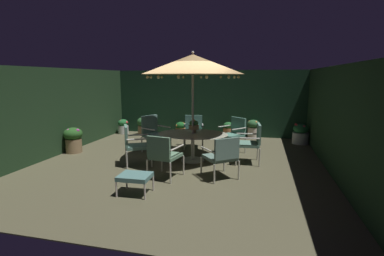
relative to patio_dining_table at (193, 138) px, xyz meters
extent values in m
cube|color=#4D4934|center=(-0.27, -0.15, -0.62)|extent=(7.56, 7.75, 0.02)
cube|color=black|center=(-0.27, 3.57, 0.58)|extent=(7.56, 0.30, 2.38)
cube|color=#1C331C|center=(-3.89, -0.15, 0.58)|extent=(0.30, 7.75, 2.38)
cube|color=black|center=(3.36, -0.15, 0.58)|extent=(0.30, 7.75, 2.38)
cylinder|color=#B7B3AB|center=(0.00, 0.00, -0.59)|extent=(0.60, 0.60, 0.03)
cylinder|color=#B7B3AB|center=(0.00, 0.00, -0.26)|extent=(0.09, 0.09, 0.69)
ellipsoid|color=#B2B29A|center=(0.00, 0.00, 0.10)|extent=(1.80, 1.42, 0.03)
cylinder|color=#B9B0A5|center=(0.00, 0.00, 0.58)|extent=(0.06, 0.06, 2.37)
cone|color=tan|center=(0.00, 0.00, 1.83)|extent=(2.51, 2.51, 0.48)
sphere|color=#B9B0A5|center=(0.00, 0.00, 2.11)|extent=(0.07, 0.07, 0.07)
sphere|color=#F9DB8C|center=(1.11, 0.05, 1.53)|extent=(0.07, 0.07, 0.07)
sphere|color=#F9DB8C|center=(0.97, 0.54, 1.53)|extent=(0.07, 0.07, 0.07)
sphere|color=#F9DB8C|center=(0.56, 0.96, 1.53)|extent=(0.07, 0.07, 0.07)
sphere|color=#F9DB8C|center=(-0.02, 1.11, 1.53)|extent=(0.07, 0.07, 0.07)
sphere|color=#F9DB8C|center=(-0.51, 0.99, 1.53)|extent=(0.07, 0.07, 0.07)
sphere|color=#F9DB8C|center=(-0.99, 0.51, 1.53)|extent=(0.07, 0.07, 0.07)
sphere|color=#F9DB8C|center=(-1.11, 0.03, 1.53)|extent=(0.07, 0.07, 0.07)
sphere|color=#F9DB8C|center=(-0.98, -0.52, 1.53)|extent=(0.07, 0.07, 0.07)
sphere|color=#F9DB8C|center=(-0.54, -0.97, 1.53)|extent=(0.07, 0.07, 0.07)
sphere|color=#F9DB8C|center=(-0.04, -1.11, 1.53)|extent=(0.07, 0.07, 0.07)
sphere|color=#F9DB8C|center=(0.53, -0.97, 1.53)|extent=(0.07, 0.07, 0.07)
sphere|color=#F9DB8C|center=(0.95, -0.57, 1.53)|extent=(0.07, 0.07, 0.07)
cylinder|color=tan|center=(0.00, 0.10, 0.16)|extent=(0.12, 0.12, 0.09)
cylinder|color=tan|center=(0.00, 0.10, 0.26)|extent=(0.27, 0.27, 0.11)
ellipsoid|color=#34723A|center=(0.00, 0.10, 0.36)|extent=(0.23, 0.23, 0.14)
sphere|color=#F18844|center=(0.00, 0.10, 0.42)|extent=(0.08, 0.08, 0.08)
cylinder|color=#B8B5A4|center=(0.44, -1.03, -0.40)|extent=(0.04, 0.04, 0.41)
cylinder|color=#B8B5A4|center=(0.90, -0.67, -0.40)|extent=(0.04, 0.04, 0.41)
cylinder|color=#B8B5A4|center=(0.81, -1.50, -0.40)|extent=(0.04, 0.04, 0.41)
cylinder|color=#B8B5A4|center=(1.27, -1.14, -0.40)|extent=(0.04, 0.04, 0.41)
cube|color=#536F63|center=(0.85, -1.08, -0.17)|extent=(0.81, 0.81, 0.07)
cube|color=#536F63|center=(1.03, -1.31, 0.09)|extent=(0.48, 0.39, 0.44)
cylinder|color=#B8B5A4|center=(0.62, -1.27, 0.03)|extent=(0.38, 0.47, 0.04)
cylinder|color=#B8B5A4|center=(1.08, -0.90, 0.03)|extent=(0.38, 0.47, 0.04)
cylinder|color=#B6B1A4|center=(1.12, -0.18, -0.38)|extent=(0.04, 0.04, 0.45)
cylinder|color=#B6B1A4|center=(1.07, 0.39, -0.38)|extent=(0.04, 0.04, 0.45)
cylinder|color=#B6B1A4|center=(1.68, -0.13, -0.38)|extent=(0.04, 0.04, 0.45)
cylinder|color=#B6B1A4|center=(1.62, 0.45, -0.38)|extent=(0.04, 0.04, 0.45)
cube|color=slate|center=(1.37, 0.13, -0.12)|extent=(0.60, 0.61, 0.07)
cube|color=slate|center=(1.64, 0.16, 0.15)|extent=(0.11, 0.55, 0.47)
cylinder|color=#B6B1A4|center=(1.40, -0.15, 0.08)|extent=(0.54, 0.09, 0.04)
cylinder|color=#B6B1A4|center=(1.35, 0.42, 0.08)|extent=(0.54, 0.09, 0.04)
cylinder|color=#B4B4A7|center=(0.92, 0.67, -0.38)|extent=(0.04, 0.04, 0.46)
cylinder|color=#B4B4A7|center=(0.49, 1.03, -0.38)|extent=(0.04, 0.04, 0.46)
cylinder|color=#B4B4A7|center=(1.28, 1.09, -0.38)|extent=(0.04, 0.04, 0.46)
cylinder|color=#B4B4A7|center=(0.84, 1.45, -0.38)|extent=(0.04, 0.04, 0.46)
cube|color=#4A7C6B|center=(0.88, 1.06, -0.12)|extent=(0.77, 0.76, 0.07)
cube|color=#4A7C6B|center=(1.05, 1.26, 0.15)|extent=(0.45, 0.39, 0.46)
cylinder|color=#B4B4A7|center=(1.10, 0.88, 0.12)|extent=(0.36, 0.43, 0.04)
cylinder|color=#B4B4A7|center=(0.67, 1.24, 0.12)|extent=(0.36, 0.43, 0.04)
cylinder|color=#B2ADA8|center=(0.03, 1.12, -0.39)|extent=(0.04, 0.04, 0.43)
cylinder|color=#B2ADA8|center=(-0.50, 1.00, -0.39)|extent=(0.04, 0.04, 0.43)
cylinder|color=#B2ADA8|center=(-0.09, 1.70, -0.39)|extent=(0.04, 0.04, 0.43)
cylinder|color=#B2ADA8|center=(-0.63, 1.58, -0.39)|extent=(0.04, 0.04, 0.43)
cube|color=#457468|center=(-0.30, 1.35, -0.14)|extent=(0.65, 0.68, 0.07)
cube|color=#457468|center=(-0.36, 1.62, 0.13)|extent=(0.53, 0.17, 0.46)
cylinder|color=#B2ADA8|center=(-0.03, 1.41, 0.09)|extent=(0.16, 0.56, 0.04)
cylinder|color=#B2ADA8|center=(-0.57, 1.29, 0.09)|extent=(0.16, 0.56, 0.04)
cylinder|color=#B5AEAC|center=(-0.84, 0.76, -0.39)|extent=(0.04, 0.04, 0.44)
cylinder|color=#B5AEAC|center=(-1.11, 0.23, -0.39)|extent=(0.04, 0.04, 0.44)
cylinder|color=#B5AEAC|center=(-1.35, 1.02, -0.39)|extent=(0.04, 0.04, 0.44)
cylinder|color=#B5AEAC|center=(-1.62, 0.49, -0.39)|extent=(0.04, 0.04, 0.44)
cube|color=slate|center=(-1.23, 0.63, -0.13)|extent=(0.77, 0.77, 0.07)
cube|color=slate|center=(-1.48, 0.75, 0.17)|extent=(0.31, 0.54, 0.53)
cylinder|color=#B5AEAC|center=(-1.09, 0.89, 0.10)|extent=(0.51, 0.28, 0.04)
cylinder|color=#B5AEAC|center=(-1.37, 0.36, 0.10)|extent=(0.51, 0.28, 0.04)
cylinder|color=#B8B3A9|center=(-1.08, -0.29, -0.39)|extent=(0.04, 0.04, 0.43)
cylinder|color=#B8B3A9|center=(-0.83, -0.75, -0.39)|extent=(0.04, 0.04, 0.43)
cylinder|color=#B8B3A9|center=(-1.59, -0.56, -0.39)|extent=(0.04, 0.04, 0.43)
cylinder|color=#B8B3A9|center=(-1.34, -1.03, -0.39)|extent=(0.04, 0.04, 0.43)
cube|color=#4E7665|center=(-1.21, -0.66, -0.15)|extent=(0.75, 0.73, 0.07)
cube|color=#4E7665|center=(-1.46, -0.79, 0.13)|extent=(0.29, 0.47, 0.49)
cylinder|color=#B8B3A9|center=(-1.34, -0.42, 0.09)|extent=(0.51, 0.30, 0.04)
cylinder|color=#B8B3A9|center=(-1.09, -0.89, 0.09)|extent=(0.51, 0.30, 0.04)
cylinder|color=#B9B3A3|center=(-0.48, -1.01, -0.39)|extent=(0.04, 0.04, 0.44)
cylinder|color=#B9B3A3|center=(0.06, -1.12, -0.39)|extent=(0.04, 0.04, 0.44)
cylinder|color=#B9B3A3|center=(-0.60, -1.59, -0.39)|extent=(0.04, 0.04, 0.44)
cylinder|color=#B9B3A3|center=(-0.06, -1.70, -0.39)|extent=(0.04, 0.04, 0.44)
cube|color=#55795D|center=(-0.27, -1.35, -0.13)|extent=(0.65, 0.67, 0.07)
cube|color=#55795D|center=(-0.33, -1.63, 0.12)|extent=(0.53, 0.16, 0.44)
cylinder|color=#B9B3A3|center=(-0.54, -1.30, 0.08)|extent=(0.15, 0.56, 0.04)
cylinder|color=#B9B3A3|center=(0.00, -1.41, 0.08)|extent=(0.15, 0.56, 0.04)
cylinder|color=#B9ADA7|center=(-0.81, -2.13, -0.46)|extent=(0.03, 0.03, 0.29)
cylinder|color=#B9ADA7|center=(-0.27, -2.11, -0.46)|extent=(0.03, 0.03, 0.29)
cylinder|color=#B9ADA7|center=(-0.79, -2.57, -0.46)|extent=(0.03, 0.03, 0.29)
cylinder|color=#B9ADA7|center=(-0.25, -2.55, -0.46)|extent=(0.03, 0.03, 0.29)
cube|color=#49716D|center=(-0.53, -2.34, -0.27)|extent=(0.59, 0.48, 0.08)
cylinder|color=#B16D3D|center=(-1.19, 3.01, -0.46)|extent=(0.37, 0.37, 0.29)
ellipsoid|color=#164D1D|center=(-1.19, 3.01, -0.22)|extent=(0.36, 0.36, 0.25)
sphere|color=orange|center=(-1.06, 3.03, -0.17)|extent=(0.10, 0.10, 0.10)
sphere|color=#E57244|center=(-1.16, 3.14, -0.14)|extent=(0.07, 0.07, 0.07)
sphere|color=orange|center=(-1.27, 3.11, -0.19)|extent=(0.11, 0.11, 0.11)
sphere|color=orange|center=(-1.28, 2.91, -0.21)|extent=(0.10, 0.10, 0.10)
sphere|color=orange|center=(-1.12, 2.88, -0.21)|extent=(0.07, 0.07, 0.07)
cylinder|color=olive|center=(-3.50, 0.00, -0.41)|extent=(0.45, 0.45, 0.40)
ellipsoid|color=#224B1C|center=(-3.50, 0.00, -0.07)|extent=(0.52, 0.52, 0.37)
sphere|color=#A43088|center=(-3.33, -0.03, 0.04)|extent=(0.10, 0.10, 0.10)
sphere|color=#A43381|center=(-3.61, 0.14, 0.01)|extent=(0.08, 0.08, 0.08)
sphere|color=#A74087|center=(-3.55, -0.13, 0.06)|extent=(0.09, 0.09, 0.09)
cylinder|color=silver|center=(2.95, 2.71, -0.43)|extent=(0.51, 0.51, 0.36)
ellipsoid|color=#216135|center=(2.95, 2.71, -0.11)|extent=(0.47, 0.47, 0.33)
sphere|color=#C23C2A|center=(3.07, 2.72, -0.11)|extent=(0.10, 0.10, 0.10)
sphere|color=#C32C3F|center=(3.01, 2.84, -0.04)|extent=(0.07, 0.07, 0.07)
sphere|color=red|center=(2.79, 2.81, 0.00)|extent=(0.08, 0.08, 0.08)
sphere|color=red|center=(2.81, 2.65, 0.00)|extent=(0.07, 0.07, 0.07)
sphere|color=#D53746|center=(3.01, 2.56, -0.02)|extent=(0.08, 0.08, 0.08)
cylinder|color=#86644A|center=(-2.56, 2.90, -0.43)|extent=(0.48, 0.48, 0.34)
ellipsoid|color=#275429|center=(-2.56, 2.90, -0.12)|extent=(0.53, 0.53, 0.37)
sphere|color=#BA4070|center=(-2.40, 2.93, -0.06)|extent=(0.09, 0.09, 0.09)
sphere|color=#BC4374|center=(-2.56, 3.05, 0.01)|extent=(0.08, 0.08, 0.08)
sphere|color=#AE317A|center=(-2.70, 2.92, -0.10)|extent=(0.09, 0.09, 0.09)
sphere|color=#AB4582|center=(-2.59, 2.75, -0.06)|extent=(0.06, 0.06, 0.06)
cylinder|color=silver|center=(-3.44, 2.92, -0.45)|extent=(0.38, 0.38, 0.31)
ellipsoid|color=#1D5729|center=(-3.44, 2.92, -0.19)|extent=(0.39, 0.39, 0.27)
sphere|color=red|center=(-3.28, 2.89, -0.17)|extent=(0.10, 0.10, 0.10)
sphere|color=red|center=(-3.50, 3.00, -0.16)|extent=(0.09, 0.09, 0.09)
sphere|color=red|center=(-3.50, 2.85, -0.12)|extent=(0.10, 0.10, 0.10)
cylinder|color=#AC6B43|center=(0.56, 3.02, -0.43)|extent=(0.35, 0.35, 0.36)
ellipsoid|color=#1D5525|center=(0.56, 3.02, -0.15)|extent=(0.34, 0.34, 0.24)
sphere|color=orange|center=(0.67, 3.01, -0.11)|extent=(0.08, 0.08, 0.08)
sphere|color=#DD7143|center=(0.49, 3.14, -0.14)|extent=(0.11, 0.11, 0.11)
sphere|color=#EE7444|center=(0.51, 2.94, -0.15)|extent=(0.11, 0.11, 0.11)
cylinder|color=beige|center=(1.42, 3.24, -0.42)|extent=(0.38, 0.38, 0.38)
ellipsoid|color=#254F2A|center=(1.42, 3.24, -0.11)|extent=(0.44, 0.44, 0.31)
sphere|color=orange|center=(1.54, 3.23, -0.05)|extent=(0.08, 0.08, 0.08)
sphere|color=#F47844|center=(1.47, 3.33, -0.06)|extent=(0.06, 0.06, 0.06)
sphere|color=orange|center=(1.36, 3.31, -0.04)|extent=(0.06, 0.06, 0.06)
sphere|color=#F17F42|center=(1.30, 3.25, -0.03)|extent=(0.10, 0.10, 0.10)
sphere|color=#DF8C44|center=(1.34, 3.16, -0.10)|extent=(0.07, 0.07, 0.07)
sphere|color=orange|center=(1.52, 3.13, -0.02)|extent=(0.08, 0.08, 0.08)
camera|label=1|loc=(1.67, -6.98, 1.52)|focal=26.87mm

